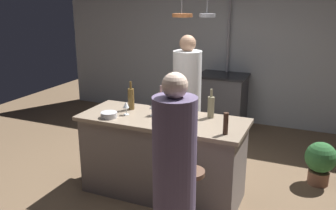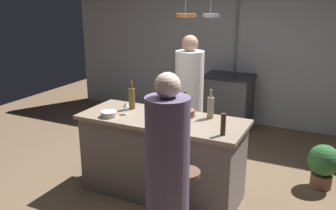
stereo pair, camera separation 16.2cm
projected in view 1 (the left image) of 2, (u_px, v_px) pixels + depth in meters
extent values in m
plane|color=brown|center=(163.00, 193.00, 4.10)|extent=(9.00, 9.00, 0.00)
cube|color=#9EA3A8|center=(230.00, 47.00, 6.23)|extent=(6.40, 0.16, 2.60)
cube|color=slate|center=(163.00, 158.00, 3.97)|extent=(1.72, 0.66, 0.86)
cube|color=gray|center=(162.00, 120.00, 3.84)|extent=(1.80, 0.72, 0.04)
cube|color=#47474C|center=(222.00, 101.00, 6.13)|extent=(0.76, 0.60, 0.86)
cube|color=black|center=(223.00, 76.00, 6.00)|extent=(0.80, 0.64, 0.03)
cylinder|color=white|center=(187.00, 109.00, 4.63)|extent=(0.36, 0.36, 1.50)
sphere|color=tan|center=(188.00, 43.00, 4.39)|extent=(0.20, 0.20, 0.20)
cylinder|color=#4C4C51|center=(190.00, 205.00, 3.25)|extent=(0.06, 0.06, 0.62)
cylinder|color=brown|center=(190.00, 173.00, 3.16)|extent=(0.26, 0.26, 0.04)
cylinder|color=#594C6B|center=(174.00, 185.00, 2.84)|extent=(0.34, 0.34, 1.43)
sphere|color=beige|center=(175.00, 85.00, 2.61)|extent=(0.20, 0.20, 0.20)
cylinder|color=gray|center=(227.00, 61.00, 6.16)|extent=(0.04, 0.04, 2.15)
cylinder|color=#B26638|center=(182.00, 15.00, 4.83)|extent=(0.28, 0.28, 0.04)
cylinder|color=gray|center=(182.00, 5.00, 4.77)|extent=(0.01, 0.01, 0.26)
cylinder|color=gray|center=(207.00, 15.00, 4.70)|extent=(0.21, 0.21, 0.04)
cylinder|color=gray|center=(207.00, 5.00, 4.64)|extent=(0.01, 0.01, 0.25)
cylinder|color=brown|center=(318.00, 177.00, 4.28)|extent=(0.24, 0.24, 0.16)
sphere|color=#2D6633|center=(321.00, 157.00, 4.21)|extent=(0.36, 0.36, 0.36)
cylinder|color=#382319|center=(226.00, 124.00, 3.35)|extent=(0.05, 0.05, 0.21)
cylinder|color=#193D23|center=(186.00, 111.00, 3.70)|extent=(0.07, 0.07, 0.23)
cylinder|color=#193D23|center=(186.00, 96.00, 3.65)|extent=(0.03, 0.03, 0.08)
cylinder|color=gray|center=(211.00, 107.00, 3.82)|extent=(0.07, 0.07, 0.23)
cylinder|color=gray|center=(211.00, 93.00, 3.77)|extent=(0.03, 0.03, 0.08)
cylinder|color=brown|center=(131.00, 99.00, 4.10)|extent=(0.07, 0.07, 0.24)
cylinder|color=brown|center=(131.00, 85.00, 4.05)|extent=(0.03, 0.03, 0.08)
cylinder|color=#B78C8E|center=(161.00, 103.00, 3.94)|extent=(0.07, 0.07, 0.23)
cylinder|color=#B78C8E|center=(161.00, 89.00, 3.90)|extent=(0.03, 0.03, 0.08)
cylinder|color=silver|center=(153.00, 115.00, 3.90)|extent=(0.06, 0.06, 0.01)
cylinder|color=silver|center=(153.00, 112.00, 3.89)|extent=(0.01, 0.01, 0.07)
cone|color=silver|center=(153.00, 106.00, 3.87)|extent=(0.07, 0.07, 0.06)
cylinder|color=silver|center=(126.00, 114.00, 3.94)|extent=(0.06, 0.06, 0.01)
cylinder|color=silver|center=(126.00, 111.00, 3.93)|extent=(0.01, 0.01, 0.07)
cone|color=silver|center=(126.00, 105.00, 3.91)|extent=(0.07, 0.07, 0.06)
cylinder|color=#B7B7BC|center=(109.00, 115.00, 3.84)|extent=(0.18, 0.18, 0.06)
cylinder|color=brown|center=(187.00, 113.00, 3.88)|extent=(0.18, 0.18, 0.07)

